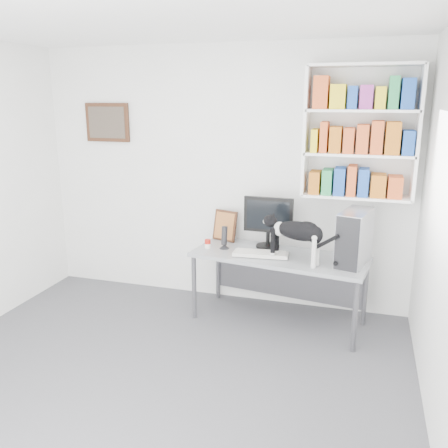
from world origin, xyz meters
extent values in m
cube|color=#4C4C50|center=(0.00, 0.00, 0.01)|extent=(4.00, 4.00, 0.01)
cube|color=white|center=(0.00, 0.00, 2.70)|extent=(4.00, 4.00, 0.01)
cube|color=white|center=(0.00, 2.00, 1.35)|extent=(4.00, 0.01, 2.70)
cube|color=white|center=(1.40, 1.85, 1.85)|extent=(1.03, 0.28, 1.24)
cube|color=#4A2918|center=(-1.30, 1.97, 1.90)|extent=(0.52, 0.04, 0.42)
cube|color=gray|center=(0.74, 1.53, 0.35)|extent=(1.75, 0.88, 0.70)
cube|color=black|center=(0.58, 1.74, 0.96)|extent=(0.50, 0.25, 0.53)
cube|color=beige|center=(0.57, 1.46, 0.72)|extent=(0.54, 0.24, 0.04)
cube|color=#B4B4B9|center=(1.42, 1.49, 0.94)|extent=(0.33, 0.53, 0.49)
cylinder|color=black|center=(0.17, 1.58, 0.82)|extent=(0.10, 0.10, 0.24)
cube|color=#4A2918|center=(0.09, 1.85, 0.86)|extent=(0.29, 0.18, 0.33)
cylinder|color=red|center=(0.00, 1.54, 0.74)|extent=(0.07, 0.07, 0.09)
camera|label=1|loc=(1.47, -2.78, 2.16)|focal=38.00mm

